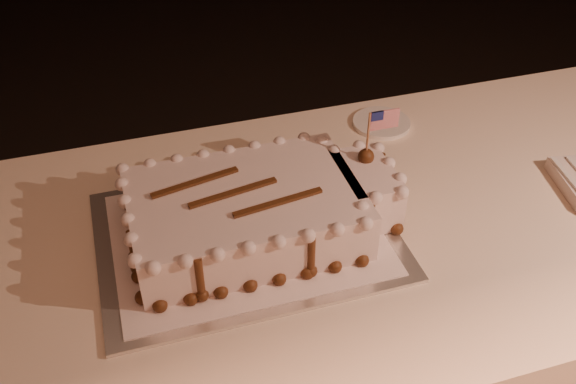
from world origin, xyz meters
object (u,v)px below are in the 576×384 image
object	(u,v)px
sheet_cake	(261,210)
banquet_table	(385,333)
cake_board	(246,236)
side_plate	(381,123)

from	to	relation	value
sheet_cake	banquet_table	bearing A→B (deg)	-2.32
banquet_table	cake_board	xyz separation A→B (m)	(-0.31, 0.01, 0.38)
side_plate	cake_board	bearing A→B (deg)	-144.50
banquet_table	cake_board	size ratio (longest dim) A/B	4.46
banquet_table	side_plate	xyz separation A→B (m)	(0.08, 0.29, 0.38)
cake_board	side_plate	bearing A→B (deg)	35.55
sheet_cake	side_plate	world-z (taller)	sheet_cake
side_plate	sheet_cake	bearing A→B (deg)	-142.45
banquet_table	side_plate	world-z (taller)	side_plate
cake_board	sheet_cake	bearing A→B (deg)	0.41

